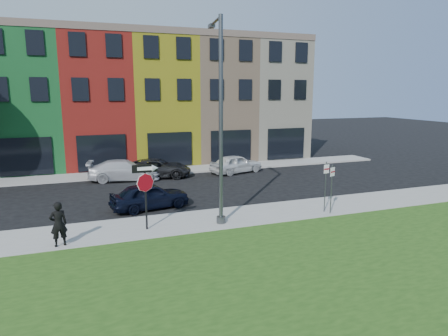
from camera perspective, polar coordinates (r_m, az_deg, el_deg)
name	(u,v)px	position (r m, az deg, el deg)	size (l,w,h in m)	color
ground	(259,241)	(16.23, 5.05, -10.39)	(120.00, 120.00, 0.00)	black
sidewalk_near	(270,213)	(19.59, 6.65, -6.45)	(40.00, 3.00, 0.12)	gray
sidewalk_far	(133,173)	(29.46, -12.86, -0.74)	(40.00, 2.40, 0.12)	gray
rowhouse_block	(127,102)	(35.08, -13.71, 9.18)	(30.00, 10.12, 10.00)	beige
stop_sign	(145,183)	(16.89, -11.18, -2.17)	(1.05, 0.10, 2.80)	black
man	(58,224)	(16.34, -22.57, -7.40)	(0.71, 0.55, 1.73)	black
sedan_near	(150,196)	(20.59, -10.56, -3.92)	(4.17, 2.28, 1.34)	black
parked_car_silver	(125,170)	(27.44, -14.00, -0.31)	(4.98, 2.62, 1.38)	silver
parked_car_dark	(157,168)	(27.95, -9.53, -0.02)	(5.02, 3.16, 1.29)	black
parked_car_white	(236,164)	(29.07, 1.74, 0.62)	(4.26, 2.61, 1.35)	silver
street_lamp	(220,122)	(17.20, -0.58, 6.53)	(0.66, 2.57, 8.82)	#484B4D
parking_sign_a	(326,181)	(19.76, 14.32, -1.84)	(0.32, 0.11, 2.46)	#484B4D
parking_sign_b	(332,183)	(19.60, 15.14, -2.15)	(0.31, 0.15, 2.36)	#484B4D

